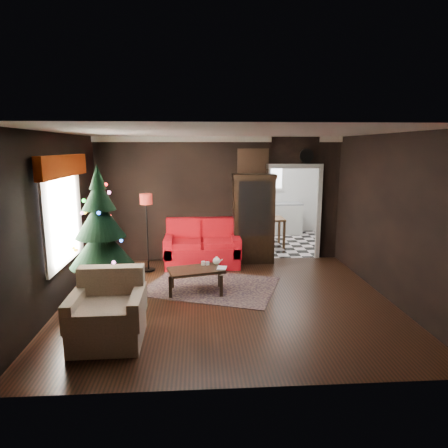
{
  "coord_description": "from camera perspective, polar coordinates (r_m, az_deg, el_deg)",
  "views": [
    {
      "loc": [
        -0.47,
        -6.31,
        2.56
      ],
      "look_at": [
        0.0,
        0.9,
        1.15
      ],
      "focal_mm": 31.45,
      "sensor_mm": 36.0,
      "label": 1
    }
  ],
  "objects": [
    {
      "name": "floor",
      "position": [
        6.82,
        0.5,
        -10.99
      ],
      "size": [
        5.5,
        5.5,
        0.0
      ],
      "primitive_type": "plane",
      "color": "black",
      "rests_on": "ground"
    },
    {
      "name": "ceiling",
      "position": [
        6.33,
        0.55,
        13.22
      ],
      "size": [
        5.5,
        5.5,
        0.0
      ],
      "primitive_type": "plane",
      "rotation": [
        3.14,
        0.0,
        0.0
      ],
      "color": "white",
      "rests_on": "ground"
    },
    {
      "name": "wall_back",
      "position": [
        8.9,
        -0.68,
        3.55
      ],
      "size": [
        5.5,
        0.0,
        5.5
      ],
      "primitive_type": "plane",
      "rotation": [
        1.57,
        0.0,
        0.0
      ],
      "color": "black",
      "rests_on": "ground"
    },
    {
      "name": "wall_front",
      "position": [
        4.01,
        3.2,
        -5.8
      ],
      "size": [
        5.5,
        0.0,
        5.5
      ],
      "primitive_type": "plane",
      "rotation": [
        -1.57,
        0.0,
        0.0
      ],
      "color": "black",
      "rests_on": "ground"
    },
    {
      "name": "wall_left",
      "position": [
        6.81,
        -23.24,
        0.33
      ],
      "size": [
        0.0,
        5.5,
        5.5
      ],
      "primitive_type": "plane",
      "rotation": [
        1.57,
        0.0,
        1.57
      ],
      "color": "black",
      "rests_on": "ground"
    },
    {
      "name": "wall_right",
      "position": [
        7.18,
        22.99,
        0.86
      ],
      "size": [
        0.0,
        5.5,
        5.5
      ],
      "primitive_type": "plane",
      "rotation": [
        1.57,
        0.0,
        -1.57
      ],
      "color": "black",
      "rests_on": "ground"
    },
    {
      "name": "doorway",
      "position": [
        9.2,
        9.97,
        1.43
      ],
      "size": [
        1.1,
        0.1,
        2.1
      ],
      "primitive_type": null,
      "color": "silver",
      "rests_on": "ground"
    },
    {
      "name": "left_window",
      "position": [
        6.97,
        -22.43,
        1.04
      ],
      "size": [
        0.05,
        1.6,
        1.4
      ],
      "primitive_type": "cube",
      "color": "white",
      "rests_on": "wall_left"
    },
    {
      "name": "valance",
      "position": [
        6.86,
        -22.29,
        7.81
      ],
      "size": [
        0.12,
        2.1,
        0.35
      ],
      "primitive_type": "cube",
      "color": "maroon",
      "rests_on": "wall_left"
    },
    {
      "name": "kitchen_floor",
      "position": [
        10.84,
        7.93,
        -2.71
      ],
      "size": [
        3.0,
        3.0,
        0.0
      ],
      "primitive_type": "plane",
      "color": "silver",
      "rests_on": "ground"
    },
    {
      "name": "kitchen_window",
      "position": [
        11.99,
        6.75,
        6.86
      ],
      "size": [
        0.7,
        0.06,
        0.7
      ],
      "primitive_type": "cube",
      "color": "white",
      "rests_on": "ground"
    },
    {
      "name": "rug",
      "position": [
        7.44,
        -1.83,
        -9.03
      ],
      "size": [
        2.76,
        2.38,
        0.01
      ],
      "primitive_type": "cube",
      "rotation": [
        0.0,
        0.0,
        -0.35
      ],
      "color": "#533F4B",
      "rests_on": "ground"
    },
    {
      "name": "loveseat",
      "position": [
        8.61,
        -3.16,
        -2.82
      ],
      "size": [
        1.7,
        0.9,
        1.0
      ],
      "primitive_type": null,
      "color": "maroon",
      "rests_on": "ground"
    },
    {
      "name": "curio_cabinet",
      "position": [
        8.81,
        4.29,
        0.49
      ],
      "size": [
        0.9,
        0.45,
        1.9
      ],
      "primitive_type": null,
      "color": "black",
      "rests_on": "ground"
    },
    {
      "name": "floor_lamp",
      "position": [
        8.25,
        -11.09,
        -1.27
      ],
      "size": [
        0.3,
        0.3,
        1.62
      ],
      "primitive_type": null,
      "rotation": [
        0.0,
        0.0,
        0.12
      ],
      "color": "black",
      "rests_on": "ground"
    },
    {
      "name": "christmas_tree",
      "position": [
        6.68,
        -17.4,
        -2.53
      ],
      "size": [
        1.36,
        1.36,
        2.35
      ],
      "primitive_type": null,
      "rotation": [
        0.0,
        0.0,
        -0.12
      ],
      "color": "black",
      "rests_on": "ground"
    },
    {
      "name": "armchair",
      "position": [
        5.51,
        -16.61,
        -11.83
      ],
      "size": [
        0.97,
        0.97,
        0.97
      ],
      "primitive_type": null,
      "rotation": [
        0.0,
        0.0,
        0.02
      ],
      "color": "beige",
      "rests_on": "ground"
    },
    {
      "name": "coffee_table",
      "position": [
        7.1,
        -4.09,
        -8.16
      ],
      "size": [
        1.07,
        0.8,
        0.43
      ],
      "primitive_type": null,
      "rotation": [
        0.0,
        0.0,
        0.26
      ],
      "color": "black",
      "rests_on": "rug"
    },
    {
      "name": "teapot",
      "position": [
        7.24,
        -1.09,
        -5.36
      ],
      "size": [
        0.2,
        0.2,
        0.15
      ],
      "primitive_type": null,
      "rotation": [
        0.0,
        0.0,
        0.31
      ],
      "color": "white",
      "rests_on": "coffee_table"
    },
    {
      "name": "cup_a",
      "position": [
        7.25,
        -2.4,
        -5.73
      ],
      "size": [
        0.07,
        0.07,
        0.06
      ],
      "primitive_type": "cylinder",
      "rotation": [
        0.0,
        0.0,
        0.08
      ],
      "color": "silver",
      "rests_on": "coffee_table"
    },
    {
      "name": "cup_b",
      "position": [
        7.24,
        -3.04,
        -5.7
      ],
      "size": [
        0.09,
        0.09,
        0.07
      ],
      "primitive_type": "cylinder",
      "rotation": [
        0.0,
        0.0,
        -0.14
      ],
      "color": "white",
      "rests_on": "coffee_table"
    },
    {
      "name": "book",
      "position": [
        7.01,
        -1.01,
        -5.57
      ],
      "size": [
        0.17,
        0.05,
        0.23
      ],
      "primitive_type": "imported",
      "rotation": [
        0.0,
        0.0,
        -0.18
      ],
      "color": "#9B8062",
      "rests_on": "coffee_table"
    },
    {
      "name": "wall_clock",
      "position": [
        9.09,
        11.88,
        9.68
      ],
      "size": [
        0.32,
        0.32,
        0.06
      ],
      "primitive_type": "cylinder",
      "color": "white",
      "rests_on": "wall_back"
    },
    {
      "name": "painting",
      "position": [
        8.85,
        4.24,
        9.01
      ],
      "size": [
        0.62,
        0.05,
        0.52
      ],
      "primitive_type": "cube",
      "color": "tan",
      "rests_on": "wall_back"
    },
    {
      "name": "kitchen_counter",
      "position": [
        11.9,
        6.83,
        0.76
      ],
      "size": [
        1.8,
        0.6,
        0.9
      ],
      "primitive_type": "cube",
      "color": "silver",
      "rests_on": "ground"
    },
    {
      "name": "kitchen_table",
      "position": [
        10.41,
        6.7,
        -1.14
      ],
      "size": [
        0.7,
        0.7,
        0.75
      ],
      "primitive_type": null,
      "color": "brown",
      "rests_on": "ground"
    }
  ]
}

